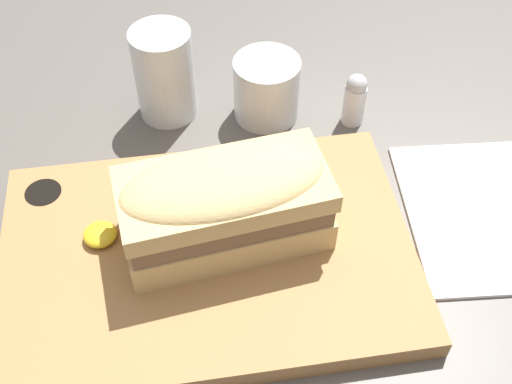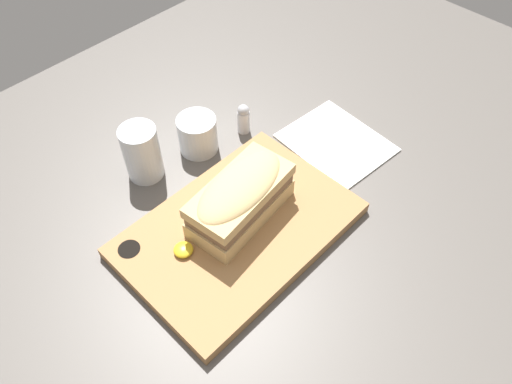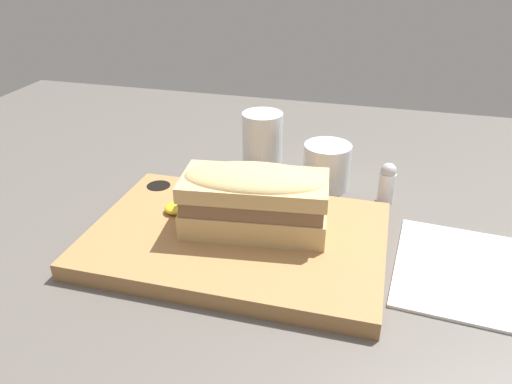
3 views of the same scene
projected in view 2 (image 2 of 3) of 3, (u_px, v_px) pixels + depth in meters
dining_table at (250, 197)px, 89.75cm from camera, size 165.47×116.51×2.00cm
serving_board at (238, 230)px, 82.63cm from camera, size 37.66×25.46×2.24cm
sandwich at (240, 197)px, 79.77cm from camera, size 19.25×10.92×8.57cm
mustard_dollop at (183, 250)px, 78.10cm from camera, size 3.11×3.11×1.24cm
water_glass at (143, 155)px, 88.61cm from camera, size 6.61×6.61×10.65cm
wine_glass at (198, 135)px, 93.63cm from camera, size 7.40×7.40×7.23cm
napkin at (336, 143)px, 96.89cm from camera, size 17.52×20.41×0.40cm
salt_shaker at (243, 118)px, 96.82cm from camera, size 2.45×2.45×6.43cm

